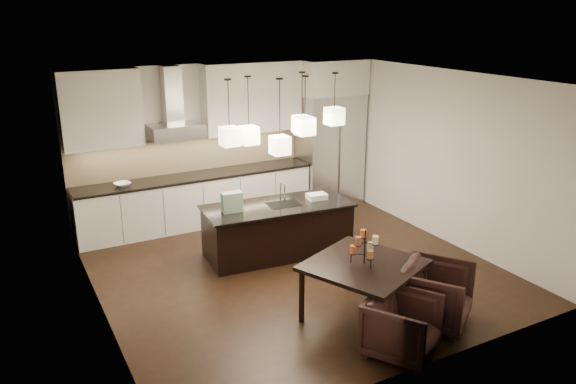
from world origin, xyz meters
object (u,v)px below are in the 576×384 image
armchair_left (402,326)px  armchair_right (434,294)px  island_body (278,230)px  dining_table (363,291)px  refrigerator (330,150)px

armchair_left → armchair_right: armchair_right is taller
island_body → dining_table: island_body is taller
refrigerator → island_body: (-2.06, -1.76, -0.68)m
refrigerator → armchair_left: (-2.09, -4.83, -0.73)m
refrigerator → dining_table: size_ratio=1.73×
refrigerator → island_body: 2.80m
armchair_right → refrigerator: bearing=39.0°
island_body → refrigerator: bearing=45.5°
island_body → armchair_left: size_ratio=2.93×
refrigerator → dining_table: bearing=-116.9°
refrigerator → armchair_right: 4.74m
armchair_left → armchair_right: (0.76, 0.33, 0.04)m
armchair_left → refrigerator: bearing=34.6°
refrigerator → armchair_right: bearing=-106.5°
dining_table → armchair_right: (0.70, -0.51, 0.01)m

